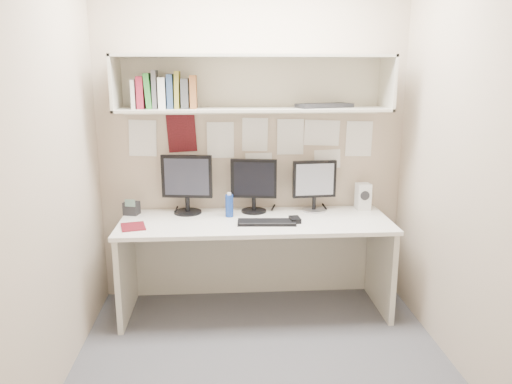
{
  "coord_description": "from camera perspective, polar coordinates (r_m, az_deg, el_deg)",
  "views": [
    {
      "loc": [
        -0.23,
        -2.89,
        1.81
      ],
      "look_at": [
        -0.02,
        0.35,
        1.01
      ],
      "focal_mm": 35.0,
      "sensor_mm": 36.0,
      "label": 1
    }
  ],
  "objects": [
    {
      "name": "pinned_papers",
      "position": [
        3.94,
        -0.41,
        5.56
      ],
      "size": [
        1.92,
        0.01,
        0.48
      ],
      "primitive_type": null,
      "color": "white",
      "rests_on": "wall_back"
    },
    {
      "name": "maroon_notebook",
      "position": [
        3.63,
        -13.87,
        -3.86
      ],
      "size": [
        0.21,
        0.23,
        0.01
      ],
      "primitive_type": "cube",
      "rotation": [
        0.0,
        0.0,
        0.24
      ],
      "color": "#5A0F17",
      "rests_on": "desk"
    },
    {
      "name": "keyboard",
      "position": [
        3.61,
        1.23,
        -3.48
      ],
      "size": [
        0.43,
        0.18,
        0.02
      ],
      "primitive_type": "cube",
      "rotation": [
        0.0,
        0.0,
        -0.06
      ],
      "color": "black",
      "rests_on": "desk"
    },
    {
      "name": "wall_left",
      "position": [
        3.09,
        -22.04,
        3.27
      ],
      "size": [
        0.02,
        2.0,
        2.6
      ],
      "primitive_type": "cube",
      "color": "tan",
      "rests_on": "ground"
    },
    {
      "name": "speaker",
      "position": [
        4.05,
        12.13,
        -0.51
      ],
      "size": [
        0.11,
        0.12,
        0.21
      ],
      "rotation": [
        0.0,
        0.0,
        0.07
      ],
      "color": "silver",
      "rests_on": "desk"
    },
    {
      "name": "monitor_left",
      "position": [
        3.86,
        -7.91,
        1.18
      ],
      "size": [
        0.39,
        0.21,
        0.45
      ],
      "rotation": [
        0.0,
        0.0,
        -0.14
      ],
      "color": "black",
      "rests_on": "desk"
    },
    {
      "name": "desk",
      "position": [
        3.83,
        -0.08,
        -8.38
      ],
      "size": [
        2.0,
        0.7,
        0.73
      ],
      "color": "silver",
      "rests_on": "floor"
    },
    {
      "name": "wall_right",
      "position": [
        3.27,
        22.26,
        3.76
      ],
      "size": [
        0.02,
        2.0,
        2.6
      ],
      "primitive_type": "cube",
      "color": "tan",
      "rests_on": "ground"
    },
    {
      "name": "floor",
      "position": [
        3.42,
        0.68,
        -18.2
      ],
      "size": [
        2.4,
        2.0,
        0.01
      ],
      "primitive_type": "cube",
      "color": "#4A4A4F",
      "rests_on": "ground"
    },
    {
      "name": "book_stack",
      "position": [
        3.73,
        -10.36,
        11.2
      ],
      "size": [
        0.46,
        0.17,
        0.27
      ],
      "color": "silver",
      "rests_on": "overhead_hutch"
    },
    {
      "name": "wall_front",
      "position": [
        1.97,
        3.08,
        -1.18
      ],
      "size": [
        2.4,
        0.02,
        2.6
      ],
      "primitive_type": "cube",
      "color": "tan",
      "rests_on": "ground"
    },
    {
      "name": "hutch_tray",
      "position": [
        3.8,
        7.82,
        9.77
      ],
      "size": [
        0.45,
        0.29,
        0.03
      ],
      "primitive_type": "cube",
      "rotation": [
        0.0,
        0.0,
        0.33
      ],
      "color": "black",
      "rests_on": "overhead_hutch"
    },
    {
      "name": "monitor_center",
      "position": [
        3.86,
        -0.26,
        1.05
      ],
      "size": [
        0.36,
        0.2,
        0.42
      ],
      "rotation": [
        0.0,
        0.0,
        -0.16
      ],
      "color": "black",
      "rests_on": "desk"
    },
    {
      "name": "monitor_right",
      "position": [
        3.92,
        6.69,
        1.02
      ],
      "size": [
        0.34,
        0.19,
        0.4
      ],
      "rotation": [
        0.0,
        0.0,
        0.08
      ],
      "color": "#A5A5AA",
      "rests_on": "desk"
    },
    {
      "name": "blue_bottle",
      "position": [
        3.77,
        -3.07,
        -1.53
      ],
      "size": [
        0.06,
        0.06,
        0.19
      ],
      "color": "navy",
      "rests_on": "desk"
    },
    {
      "name": "overhead_hutch",
      "position": [
        3.76,
        -0.3,
        12.37
      ],
      "size": [
        2.0,
        0.38,
        0.4
      ],
      "color": "beige",
      "rests_on": "wall_back"
    },
    {
      "name": "mouse",
      "position": [
        3.66,
        4.46,
        -3.17
      ],
      "size": [
        0.08,
        0.12,
        0.03
      ],
      "primitive_type": "cube",
      "rotation": [
        0.0,
        0.0,
        0.09
      ],
      "color": "black",
      "rests_on": "desk"
    },
    {
      "name": "desk_phone",
      "position": [
        3.94,
        -14.04,
        -1.79
      ],
      "size": [
        0.13,
        0.12,
        0.13
      ],
      "rotation": [
        0.0,
        0.0,
        -0.27
      ],
      "color": "black",
      "rests_on": "desk"
    },
    {
      "name": "wall_back",
      "position": [
        3.93,
        -0.42,
        6.29
      ],
      "size": [
        2.4,
        0.02,
        2.6
      ],
      "primitive_type": "cube",
      "color": "tan",
      "rests_on": "ground"
    }
  ]
}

